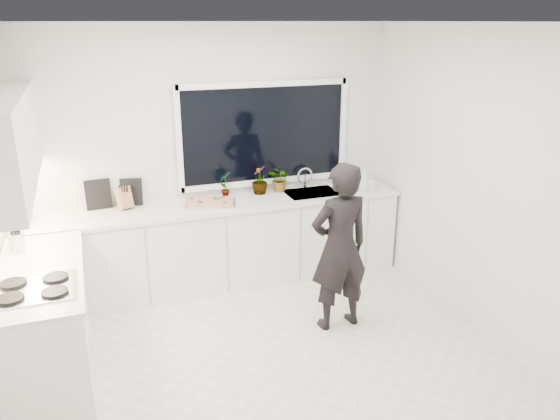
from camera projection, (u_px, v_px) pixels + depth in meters
name	position (u px, v px, depth m)	size (l,w,h in m)	color
floor	(264.00, 356.00, 4.67)	(4.00, 3.50, 0.02)	beige
wall_back	(210.00, 156.00, 5.78)	(4.00, 0.02, 2.70)	white
wall_right	(475.00, 181.00, 4.88)	(0.02, 3.50, 2.70)	white
ceiling	(260.00, 20.00, 3.78)	(4.00, 3.50, 0.02)	white
window	(264.00, 134.00, 5.88)	(1.80, 0.02, 1.00)	black
base_cabinets_back	(220.00, 246.00, 5.81)	(3.92, 0.58, 0.88)	white
base_cabinets_left	(48.00, 325.00, 4.29)	(0.58, 1.60, 0.88)	white
countertop_back	(219.00, 205.00, 5.65)	(3.94, 0.62, 0.04)	silver
countertop_left	(40.00, 272.00, 4.14)	(0.62, 1.60, 0.04)	silver
upper_cabinets	(7.00, 141.00, 4.10)	(0.34, 2.10, 0.70)	white
sink	(312.00, 197.00, 6.01)	(0.58, 0.42, 0.14)	silver
faucet	(305.00, 178.00, 6.13)	(0.03, 0.03, 0.22)	silver
stovetop	(34.00, 289.00, 3.81)	(0.56, 0.48, 0.03)	black
person	(340.00, 247.00, 4.89)	(0.57, 0.38, 1.57)	black
pizza_tray	(211.00, 203.00, 5.59)	(0.50, 0.37, 0.03)	silver
pizza	(210.00, 202.00, 5.58)	(0.46, 0.33, 0.01)	red
watering_can	(351.00, 178.00, 6.30)	(0.14, 0.14, 0.13)	#121DAD
paper_towel_roll	(25.00, 208.00, 5.10)	(0.11, 0.11, 0.26)	white
knife_block	(124.00, 198.00, 5.44)	(0.13, 0.10, 0.22)	#895E40
utensil_crock	(17.00, 242.00, 4.45)	(0.13, 0.13, 0.16)	silver
picture_frame_large	(131.00, 192.00, 5.54)	(0.22, 0.02, 0.28)	black
picture_frame_small	(98.00, 194.00, 5.43)	(0.25, 0.02, 0.30)	black
herb_plants	(266.00, 180.00, 5.93)	(0.88, 0.33, 0.31)	#26662D
soap_bottles	(366.00, 179.00, 6.01)	(0.18, 0.12, 0.29)	#D8BF66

